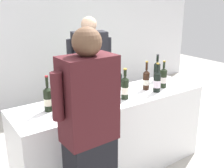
{
  "coord_description": "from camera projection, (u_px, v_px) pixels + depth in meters",
  "views": [
    {
      "loc": [
        -1.54,
        -2.18,
        1.91
      ],
      "look_at": [
        -0.02,
        0.0,
        1.06
      ],
      "focal_mm": 42.72,
      "sensor_mm": 36.0,
      "label": 1
    }
  ],
  "objects": [
    {
      "name": "wall_back",
      "position": [
        30.0,
        29.0,
        4.74
      ],
      "size": [
        8.0,
        0.1,
        2.8
      ],
      "primitive_type": "cube",
      "color": "white",
      "rests_on": "ground_plane"
    },
    {
      "name": "counter",
      "position": [
        114.0,
        135.0,
        2.99
      ],
      "size": [
        2.16,
        0.62,
        0.91
      ],
      "primitive_type": "cube",
      "color": "white",
      "rests_on": "ground_plane"
    },
    {
      "name": "wine_bottle_0",
      "position": [
        84.0,
        86.0,
        2.8
      ],
      "size": [
        0.08,
        0.08,
        0.34
      ],
      "color": "black",
      "rests_on": "counter"
    },
    {
      "name": "wine_bottle_1",
      "position": [
        146.0,
        80.0,
        3.06
      ],
      "size": [
        0.08,
        0.08,
        0.33
      ],
      "color": "black",
      "rests_on": "counter"
    },
    {
      "name": "wine_bottle_2",
      "position": [
        119.0,
        80.0,
        3.05
      ],
      "size": [
        0.07,
        0.07,
        0.31
      ],
      "color": "black",
      "rests_on": "counter"
    },
    {
      "name": "wine_bottle_3",
      "position": [
        48.0,
        99.0,
        2.47
      ],
      "size": [
        0.08,
        0.08,
        0.34
      ],
      "color": "black",
      "rests_on": "counter"
    },
    {
      "name": "wine_bottle_4",
      "position": [
        96.0,
        97.0,
        2.54
      ],
      "size": [
        0.08,
        0.08,
        0.32
      ],
      "color": "black",
      "rests_on": "counter"
    },
    {
      "name": "wine_bottle_5",
      "position": [
        125.0,
        88.0,
        2.77
      ],
      "size": [
        0.08,
        0.08,
        0.33
      ],
      "color": "black",
      "rests_on": "counter"
    },
    {
      "name": "wine_bottle_6",
      "position": [
        157.0,
        70.0,
        3.38
      ],
      "size": [
        0.08,
        0.08,
        0.34
      ],
      "color": "black",
      "rests_on": "counter"
    },
    {
      "name": "wine_bottle_7",
      "position": [
        157.0,
        82.0,
        2.98
      ],
      "size": [
        0.08,
        0.08,
        0.33
      ],
      "color": "black",
      "rests_on": "counter"
    },
    {
      "name": "wine_bottle_8",
      "position": [
        163.0,
        78.0,
        3.13
      ],
      "size": [
        0.08,
        0.08,
        0.32
      ],
      "color": "black",
      "rests_on": "counter"
    },
    {
      "name": "wine_glass",
      "position": [
        113.0,
        88.0,
        2.69
      ],
      "size": [
        0.08,
        0.08,
        0.21
      ],
      "color": "silver",
      "rests_on": "counter"
    },
    {
      "name": "ice_bucket",
      "position": [
        75.0,
        100.0,
        2.49
      ],
      "size": [
        0.24,
        0.24,
        0.2
      ],
      "color": "silver",
      "rests_on": "counter"
    },
    {
      "name": "person_server",
      "position": [
        90.0,
        85.0,
        3.48
      ],
      "size": [
        0.57,
        0.34,
        1.72
      ],
      "color": "black",
      "rests_on": "ground_plane"
    },
    {
      "name": "person_guest",
      "position": [
        90.0,
        146.0,
        2.01
      ],
      "size": [
        0.55,
        0.25,
        1.74
      ],
      "color": "black",
      "rests_on": "ground_plane"
    },
    {
      "name": "potted_shrub",
      "position": [
        96.0,
        72.0,
        4.4
      ],
      "size": [
        0.48,
        0.56,
        1.3
      ],
      "color": "brown",
      "rests_on": "ground_plane"
    }
  ]
}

